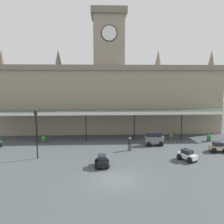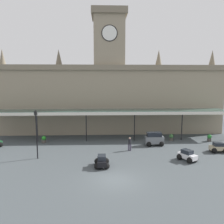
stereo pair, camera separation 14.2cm
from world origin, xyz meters
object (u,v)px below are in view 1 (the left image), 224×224
(car_grey_van, at_px, (154,139))
(car_white_sedan, at_px, (187,156))
(planter_near_kerb, at_px, (171,137))
(planter_by_canopy, at_px, (209,138))
(car_black_sedan, at_px, (102,162))
(pedestrian_beside_cars, at_px, (130,143))
(planter_forecourt_centre, at_px, (44,139))
(victorian_lamppost, at_px, (36,129))
(car_beige_sedan, at_px, (218,148))

(car_grey_van, xyz_separation_m, car_white_sedan, (2.23, -5.95, -0.30))
(car_white_sedan, height_order, planter_near_kerb, car_white_sedan)
(planter_by_canopy, bearing_deg, car_black_sedan, -149.01)
(car_black_sedan, relative_size, car_white_sedan, 0.92)
(pedestrian_beside_cars, xyz_separation_m, planter_forecourt_centre, (-11.42, 3.99, -0.42))
(pedestrian_beside_cars, distance_m, planter_near_kerb, 7.89)
(car_white_sedan, distance_m, planter_near_kerb, 8.32)
(car_white_sedan, bearing_deg, victorian_lamppost, 175.15)
(victorian_lamppost, height_order, planter_by_canopy, victorian_lamppost)
(car_grey_van, distance_m, victorian_lamppost, 14.95)
(car_grey_van, relative_size, planter_forecourt_centre, 2.53)
(car_white_sedan, relative_size, victorian_lamppost, 0.42)
(car_grey_van, height_order, pedestrian_beside_cars, car_grey_van)
(pedestrian_beside_cars, xyz_separation_m, planter_near_kerb, (6.49, 4.46, -0.42))
(victorian_lamppost, xyz_separation_m, planter_by_canopy, (22.28, 6.38, -2.84))
(car_black_sedan, height_order, car_white_sedan, same)
(car_grey_van, xyz_separation_m, planter_by_canopy, (8.27, 1.81, -0.32))
(car_beige_sedan, bearing_deg, car_grey_van, 155.86)
(planter_near_kerb, bearing_deg, car_black_sedan, -135.70)
(planter_by_canopy, relative_size, planter_near_kerb, 1.00)
(planter_by_canopy, height_order, planter_forecourt_centre, same)
(car_grey_van, xyz_separation_m, car_black_sedan, (-6.91, -7.31, -0.30))
(car_white_sedan, xyz_separation_m, pedestrian_beside_cars, (-5.75, 3.82, 0.41))
(pedestrian_beside_cars, bearing_deg, planter_near_kerb, 34.52)
(car_beige_sedan, distance_m, pedestrian_beside_cars, 10.63)
(victorian_lamppost, relative_size, planter_near_kerb, 5.64)
(car_grey_van, distance_m, planter_near_kerb, 3.79)
(victorian_lamppost, distance_m, planter_near_kerb, 18.55)
(car_grey_van, relative_size, car_white_sedan, 1.08)
(victorian_lamppost, bearing_deg, pedestrian_beside_cars, 13.12)
(car_grey_van, distance_m, car_white_sedan, 6.37)
(car_black_sedan, relative_size, victorian_lamppost, 0.38)
(car_white_sedan, xyz_separation_m, car_beige_sedan, (4.82, 2.79, 0.00))
(car_beige_sedan, distance_m, victorian_lamppost, 21.30)
(car_black_sedan, relative_size, pedestrian_beside_cars, 1.24)
(car_black_sedan, xyz_separation_m, car_beige_sedan, (13.97, 4.15, 0.00))
(car_white_sedan, distance_m, car_beige_sedan, 5.57)
(planter_forecourt_centre, bearing_deg, car_black_sedan, -48.82)
(car_black_sedan, bearing_deg, planter_near_kerb, 44.30)
(car_beige_sedan, bearing_deg, planter_near_kerb, 126.63)
(car_grey_van, xyz_separation_m, pedestrian_beside_cars, (-3.52, -2.13, 0.10))
(car_beige_sedan, xyz_separation_m, victorian_lamppost, (-21.06, -1.42, 2.83))
(car_beige_sedan, bearing_deg, pedestrian_beside_cars, 174.45)
(car_beige_sedan, bearing_deg, car_white_sedan, -149.92)
(car_grey_van, relative_size, car_black_sedan, 1.17)
(car_grey_van, height_order, car_white_sedan, car_grey_van)
(car_grey_van, bearing_deg, pedestrian_beside_cars, -148.79)
(victorian_lamppost, height_order, planter_forecourt_centre, victorian_lamppost)
(planter_forecourt_centre, bearing_deg, pedestrian_beside_cars, -19.27)
(car_beige_sedan, relative_size, victorian_lamppost, 0.39)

